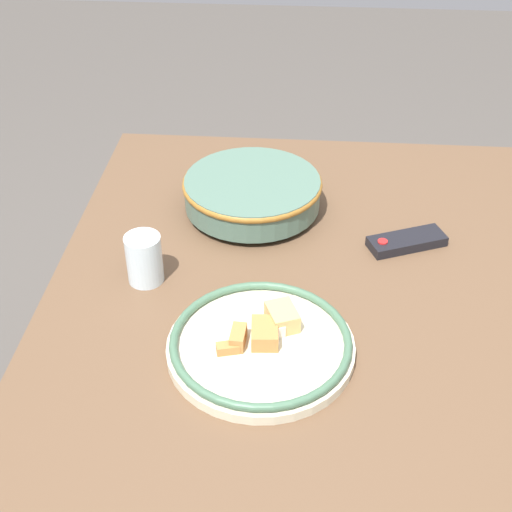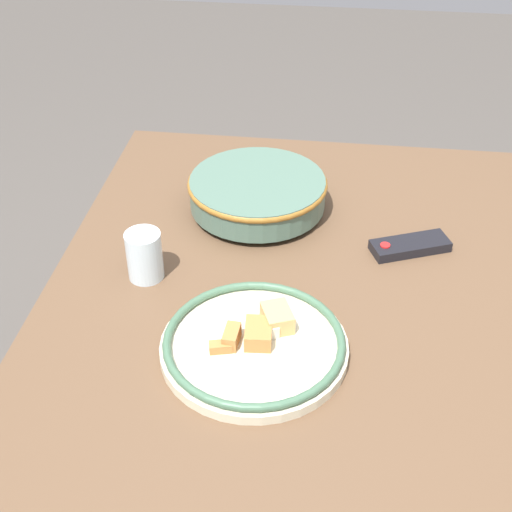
# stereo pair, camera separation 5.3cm
# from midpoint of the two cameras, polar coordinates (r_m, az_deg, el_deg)

# --- Properties ---
(dining_table) EXTENTS (1.17, 0.96, 0.74)m
(dining_table) POSITION_cam_midpoint_polar(r_m,az_deg,el_deg) (1.35, 5.24, -5.87)
(dining_table) COLOR brown
(dining_table) RESTS_ON ground_plane
(noodle_bowl) EXTENTS (0.29, 0.29, 0.07)m
(noodle_bowl) POSITION_cam_midpoint_polar(r_m,az_deg,el_deg) (1.48, 1.14, 5.12)
(noodle_bowl) COLOR #4C6B5B
(noodle_bowl) RESTS_ON dining_table
(food_plate) EXTENTS (0.31, 0.31, 0.05)m
(food_plate) POSITION_cam_midpoint_polar(r_m,az_deg,el_deg) (1.16, 1.20, -7.05)
(food_plate) COLOR beige
(food_plate) RESTS_ON dining_table
(tv_remote) EXTENTS (0.11, 0.16, 0.02)m
(tv_remote) POSITION_cam_midpoint_polar(r_m,az_deg,el_deg) (1.42, 13.25, 0.78)
(tv_remote) COLOR black
(tv_remote) RESTS_ON dining_table
(drinking_glass) EXTENTS (0.07, 0.07, 0.09)m
(drinking_glass) POSITION_cam_midpoint_polar(r_m,az_deg,el_deg) (1.30, -7.77, 0.03)
(drinking_glass) COLOR silver
(drinking_glass) RESTS_ON dining_table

